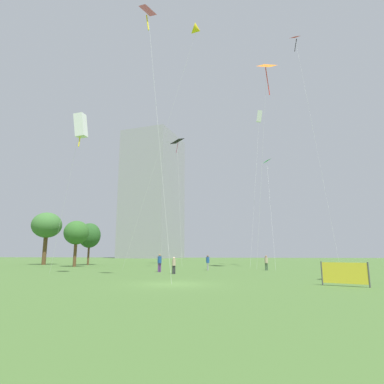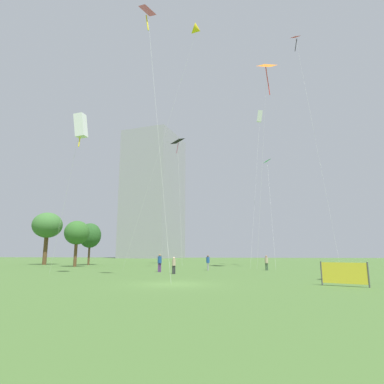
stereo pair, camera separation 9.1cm
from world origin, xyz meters
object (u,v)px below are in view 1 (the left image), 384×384
kite_flying_3 (267,162)px  kite_flying_4 (296,40)px  person_standing_0 (160,262)px  distant_highrise_0 (153,195)px  kite_flying_8 (148,14)px  kite_flying_7 (259,117)px  person_standing_3 (174,264)px  kite_flying_1 (81,126)px  kite_flying_2 (197,30)px  park_tree_1 (90,236)px  park_tree_0 (76,233)px  kite_flying_5 (267,67)px  event_banner (344,273)px  person_standing_1 (266,262)px  park_tree_2 (47,226)px  kite_flying_6 (177,142)px  person_standing_4 (208,262)px

kite_flying_3 → kite_flying_4: (4.92, -0.25, 18.40)m
person_standing_0 → distant_highrise_0: size_ratio=0.03×
kite_flying_8 → kite_flying_7: bearing=71.7°
person_standing_3 → kite_flying_1: size_ratio=0.10×
kite_flying_2 → kite_flying_4: kite_flying_4 is taller
kite_flying_8 → park_tree_1: (-19.31, 29.81, -15.66)m
kite_flying_8 → park_tree_0: bearing=128.1°
kite_flying_5 → kite_flying_8: size_ratio=1.29×
kite_flying_5 → park_tree_0: 35.43m
kite_flying_5 → kite_flying_7: (-0.72, 10.82, -2.25)m
kite_flying_7 → distant_highrise_0: (-44.93, 89.40, 4.19)m
kite_flying_1 → park_tree_1: size_ratio=2.14×
kite_flying_7 → event_banner: (2.90, -30.72, -23.28)m
kite_flying_1 → person_standing_1: bearing=33.8°
person_standing_0 → person_standing_3: (2.19, -2.96, -0.15)m
person_standing_1 → distant_highrise_0: 114.83m
person_standing_1 → kite_flying_2: (-7.52, -2.08, 28.81)m
kite_flying_7 → park_tree_2: kite_flying_7 is taller
person_standing_3 → park_tree_2: (-27.54, 21.12, 5.75)m
person_standing_1 → kite_flying_8: 27.13m
kite_flying_1 → park_tree_2: kite_flying_1 is taller
kite_flying_1 → kite_flying_6: 29.78m
kite_flying_1 → kite_flying_2: 20.96m
person_standing_1 → person_standing_3: bearing=-137.4°
person_standing_3 → person_standing_4: size_ratio=0.92×
park_tree_1 → kite_flying_4: bearing=-11.3°
person_standing_0 → park_tree_1: 25.90m
person_standing_0 → kite_flying_8: (1.78, -11.14, 19.48)m
kite_flying_2 → event_banner: size_ratio=13.22×
person_standing_1 → kite_flying_2: bearing=-165.0°
person_standing_4 → kite_flying_2: bearing=-47.1°
person_standing_4 → kite_flying_4: size_ratio=0.05×
kite_flying_3 → kite_flying_6: bearing=146.3°
kite_flying_1 → kite_flying_8: kite_flying_8 is taller
person_standing_0 → person_standing_1: size_ratio=1.10×
kite_flying_4 → park_tree_1: kite_flying_4 is taller
kite_flying_4 → kite_flying_7: size_ratio=1.35×
kite_flying_1 → kite_flying_4: 35.04m
kite_flying_3 → kite_flying_5: bearing=-87.0°
person_standing_1 → kite_flying_4: 33.15m
person_standing_1 → distant_highrise_0: bearing=113.0°
distant_highrise_0 → kite_flying_1: bearing=-66.5°
person_standing_4 → distant_highrise_0: 113.40m
kite_flying_1 → park_tree_0: size_ratio=2.26×
kite_flying_7 → park_tree_1: bearing=179.0°
person_standing_0 → event_banner: person_standing_0 is taller
person_standing_3 → park_tree_1: bearing=115.4°
person_standing_4 → park_tree_0: 21.70m
kite_flying_3 → park_tree_2: bearing=170.7°
person_standing_4 → kite_flying_8: size_ratio=0.08×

